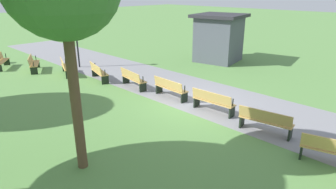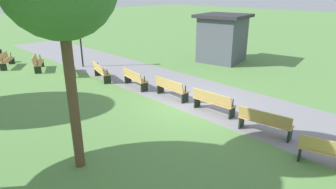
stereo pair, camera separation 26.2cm
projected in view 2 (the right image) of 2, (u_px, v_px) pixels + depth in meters
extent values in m
plane|color=#5B8C47|center=(192.00, 104.00, 12.45)|extent=(120.00, 120.00, 0.00)
cube|color=gray|center=(210.00, 97.00, 13.24)|extent=(40.05, 4.07, 0.01)
cube|color=tan|center=(7.00, 60.00, 18.15)|extent=(1.73, 1.33, 0.04)
cube|color=tan|center=(3.00, 57.00, 18.03)|extent=(1.54, 1.05, 0.40)
cube|color=black|center=(12.00, 61.00, 18.99)|extent=(0.25, 0.35, 0.43)
cylinder|color=black|center=(11.00, 55.00, 18.86)|extent=(0.06, 0.06, 0.30)
cube|color=black|center=(3.00, 67.00, 17.47)|extent=(0.25, 0.35, 0.43)
cylinder|color=black|center=(2.00, 61.00, 17.34)|extent=(0.06, 0.06, 0.30)
cube|color=tan|center=(39.00, 63.00, 17.55)|extent=(1.78, 1.19, 0.04)
cube|color=tan|center=(35.00, 59.00, 17.41)|extent=(1.63, 0.90, 0.40)
cube|color=black|center=(41.00, 63.00, 18.37)|extent=(0.22, 0.36, 0.43)
cylinder|color=black|center=(40.00, 57.00, 18.24)|extent=(0.06, 0.06, 0.30)
cube|color=black|center=(38.00, 70.00, 16.88)|extent=(0.22, 0.36, 0.43)
cylinder|color=black|center=(37.00, 63.00, 16.76)|extent=(0.06, 0.06, 0.30)
cube|color=tan|center=(70.00, 66.00, 16.73)|extent=(1.81, 1.04, 0.04)
cube|color=tan|center=(66.00, 63.00, 16.57)|extent=(1.69, 0.73, 0.40)
cube|color=black|center=(69.00, 67.00, 17.52)|extent=(0.19, 0.37, 0.43)
cylinder|color=black|center=(69.00, 60.00, 17.39)|extent=(0.06, 0.06, 0.30)
cube|color=black|center=(72.00, 74.00, 16.09)|extent=(0.19, 0.37, 0.43)
cylinder|color=black|center=(72.00, 67.00, 15.97)|extent=(0.06, 0.06, 0.30)
cube|color=tan|center=(102.00, 71.00, 15.70)|extent=(1.82, 0.88, 0.04)
cube|color=tan|center=(98.00, 68.00, 15.53)|extent=(1.74, 0.56, 0.40)
cube|color=black|center=(98.00, 72.00, 16.46)|extent=(0.15, 0.38, 0.43)
cylinder|color=black|center=(98.00, 65.00, 16.33)|extent=(0.05, 0.05, 0.30)
cube|color=black|center=(107.00, 79.00, 15.10)|extent=(0.15, 0.38, 0.43)
cylinder|color=black|center=(107.00, 72.00, 14.98)|extent=(0.05, 0.05, 0.30)
cube|color=tan|center=(136.00, 78.00, 14.48)|extent=(1.82, 0.71, 0.04)
cube|color=tan|center=(132.00, 74.00, 14.29)|extent=(1.76, 0.38, 0.40)
cube|color=black|center=(128.00, 79.00, 15.19)|extent=(0.12, 0.38, 0.43)
cylinder|color=black|center=(128.00, 72.00, 15.07)|extent=(0.05, 0.05, 0.30)
cube|color=black|center=(144.00, 87.00, 13.92)|extent=(0.12, 0.38, 0.43)
cylinder|color=black|center=(144.00, 79.00, 13.80)|extent=(0.05, 0.05, 0.30)
cube|color=tan|center=(172.00, 88.00, 13.07)|extent=(1.79, 0.53, 0.04)
cube|color=tan|center=(169.00, 84.00, 12.86)|extent=(1.77, 0.20, 0.40)
cube|color=black|center=(160.00, 89.00, 13.73)|extent=(0.08, 0.38, 0.43)
cylinder|color=black|center=(161.00, 80.00, 13.61)|extent=(0.05, 0.05, 0.30)
cube|color=black|center=(185.00, 98.00, 12.56)|extent=(0.08, 0.38, 0.43)
cylinder|color=black|center=(185.00, 89.00, 12.44)|extent=(0.05, 0.05, 0.30)
cube|color=tan|center=(214.00, 102.00, 11.49)|extent=(1.79, 0.53, 0.04)
cube|color=tan|center=(211.00, 97.00, 11.27)|extent=(1.77, 0.20, 0.40)
cube|color=black|center=(197.00, 102.00, 12.10)|extent=(0.08, 0.38, 0.43)
cylinder|color=black|center=(198.00, 93.00, 11.98)|extent=(0.05, 0.05, 0.30)
cube|color=black|center=(232.00, 113.00, 11.05)|extent=(0.08, 0.38, 0.43)
cylinder|color=black|center=(233.00, 103.00, 10.92)|extent=(0.05, 0.05, 0.30)
cube|color=tan|center=(265.00, 122.00, 9.77)|extent=(1.82, 0.71, 0.04)
cube|color=tan|center=(264.00, 117.00, 9.53)|extent=(1.76, 0.38, 0.40)
cube|color=black|center=(241.00, 122.00, 10.31)|extent=(0.12, 0.38, 0.43)
cylinder|color=black|center=(243.00, 111.00, 10.19)|extent=(0.05, 0.05, 0.30)
cube|color=black|center=(290.00, 135.00, 9.38)|extent=(0.12, 0.38, 0.43)
cylinder|color=black|center=(292.00, 124.00, 9.26)|extent=(0.05, 0.05, 0.30)
cube|color=tan|center=(334.00, 153.00, 7.91)|extent=(1.82, 0.88, 0.04)
cube|color=tan|center=(335.00, 148.00, 7.66)|extent=(1.74, 0.56, 0.40)
cube|color=black|center=(300.00, 152.00, 8.39)|extent=(0.15, 0.38, 0.43)
cylinder|color=black|center=(302.00, 140.00, 8.27)|extent=(0.05, 0.05, 0.30)
cylinder|color=brown|center=(73.00, 99.00, 7.49)|extent=(0.27, 0.27, 3.94)
cylinder|color=black|center=(80.00, 39.00, 17.90)|extent=(0.10, 0.10, 3.45)
sphere|color=white|center=(77.00, 8.00, 17.26)|extent=(0.32, 0.32, 0.32)
cube|color=#4C515B|center=(222.00, 40.00, 19.39)|extent=(2.99, 3.04, 2.89)
cube|color=#28282D|center=(224.00, 16.00, 18.87)|extent=(3.57, 3.62, 0.20)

